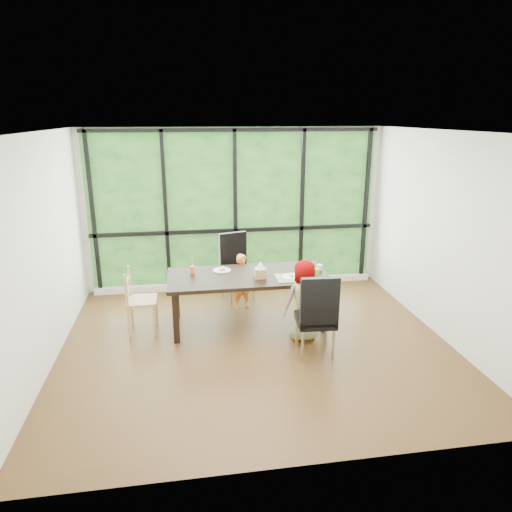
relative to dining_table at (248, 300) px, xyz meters
name	(u,v)px	position (x,y,z in m)	size (l,w,h in m)	color
ground	(256,343)	(0.02, -0.60, -0.38)	(5.00, 5.00, 0.00)	black
back_wall	(235,209)	(0.02, 1.65, 0.98)	(5.00, 5.00, 0.00)	silver
foliage_backdrop	(235,210)	(0.02, 1.63, 0.98)	(4.80, 0.02, 2.65)	#184A18
window_mullions	(235,210)	(0.02, 1.59, 0.98)	(4.80, 0.06, 2.65)	black
window_sill	(237,284)	(0.02, 1.55, -0.33)	(4.80, 0.12, 0.10)	silver
dining_table	(248,300)	(0.00, 0.00, 0.00)	(2.21, 1.00, 0.75)	black
chair_window_leather	(238,268)	(-0.03, 0.94, 0.17)	(0.46, 0.46, 1.08)	black
chair_interior_leather	(316,314)	(0.70, -0.97, 0.17)	(0.46, 0.46, 1.08)	black
chair_end_beech	(142,301)	(-1.46, 0.02, 0.08)	(0.42, 0.40, 0.90)	tan
child_toddler	(242,281)	(0.00, 0.60, 0.06)	(0.32, 0.21, 0.87)	orange
child_older	(303,301)	(0.65, -0.56, 0.17)	(0.53, 0.35, 1.09)	gray
placemat	(294,277)	(0.61, -0.22, 0.38)	(0.51, 0.37, 0.01)	tan
plate_far	(222,270)	(-0.34, 0.23, 0.38)	(0.26, 0.26, 0.02)	white
plate_near	(291,277)	(0.57, -0.20, 0.38)	(0.25, 0.25, 0.02)	white
orange_cup	(192,270)	(-0.76, 0.18, 0.43)	(0.07, 0.07, 0.11)	orange
green_cup	(316,273)	(0.90, -0.28, 0.44)	(0.08, 0.08, 0.13)	#4ACA24
white_mug	(319,267)	(1.04, 0.05, 0.42)	(0.08, 0.08, 0.08)	white
tissue_box	(260,273)	(0.15, -0.14, 0.44)	(0.15, 0.15, 0.13)	tan
crepe_rolls_far	(222,269)	(-0.34, 0.23, 0.41)	(0.10, 0.12, 0.04)	tan
crepe_rolls_near	(291,275)	(0.57, -0.20, 0.41)	(0.05, 0.12, 0.04)	tan
straw_white	(192,264)	(-0.76, 0.18, 0.52)	(0.01, 0.01, 0.20)	white
straw_pink	(316,266)	(0.90, -0.28, 0.55)	(0.01, 0.01, 0.20)	pink
tissue	(260,265)	(0.15, -0.14, 0.56)	(0.12, 0.12, 0.11)	white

